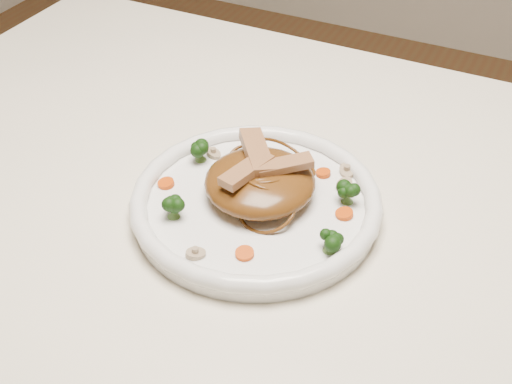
% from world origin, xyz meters
% --- Properties ---
extents(table, '(1.20, 0.80, 0.75)m').
position_xyz_m(table, '(0.00, 0.00, 0.65)').
color(table, beige).
rests_on(table, ground).
extents(plate, '(0.29, 0.29, 0.02)m').
position_xyz_m(plate, '(-0.02, -0.03, 0.76)').
color(plate, white).
rests_on(plate, table).
extents(noodle_mound, '(0.14, 0.14, 0.04)m').
position_xyz_m(noodle_mound, '(-0.02, -0.02, 0.79)').
color(noodle_mound, '#5B3111').
rests_on(noodle_mound, plate).
extents(chicken_a, '(0.06, 0.06, 0.01)m').
position_xyz_m(chicken_a, '(0.00, -0.00, 0.81)').
color(chicken_a, '#A97D50').
rests_on(chicken_a, noodle_mound).
extents(chicken_b, '(0.07, 0.08, 0.01)m').
position_xyz_m(chicken_b, '(-0.03, 0.00, 0.81)').
color(chicken_b, '#A97D50').
rests_on(chicken_b, noodle_mound).
extents(chicken_c, '(0.04, 0.07, 0.01)m').
position_xyz_m(chicken_c, '(-0.03, -0.03, 0.81)').
color(chicken_c, '#A97D50').
rests_on(chicken_c, noodle_mound).
extents(broccoli_0, '(0.03, 0.03, 0.03)m').
position_xyz_m(broccoli_0, '(0.07, 0.02, 0.78)').
color(broccoli_0, '#11350B').
rests_on(broccoli_0, plate).
extents(broccoli_1, '(0.04, 0.04, 0.03)m').
position_xyz_m(broccoli_1, '(-0.12, 0.01, 0.78)').
color(broccoli_1, '#11350B').
rests_on(broccoli_1, plate).
extents(broccoli_2, '(0.03, 0.03, 0.03)m').
position_xyz_m(broccoli_2, '(-0.09, -0.09, 0.78)').
color(broccoli_2, '#11350B').
rests_on(broccoli_2, plate).
extents(broccoli_3, '(0.03, 0.03, 0.03)m').
position_xyz_m(broccoli_3, '(0.08, -0.07, 0.78)').
color(broccoli_3, '#11350B').
rests_on(broccoli_3, plate).
extents(carrot_0, '(0.02, 0.02, 0.00)m').
position_xyz_m(carrot_0, '(0.03, 0.05, 0.77)').
color(carrot_0, '#B74806').
rests_on(carrot_0, plate).
extents(carrot_1, '(0.02, 0.02, 0.00)m').
position_xyz_m(carrot_1, '(-0.13, -0.05, 0.77)').
color(carrot_1, '#B74806').
rests_on(carrot_1, plate).
extents(carrot_2, '(0.03, 0.03, 0.00)m').
position_xyz_m(carrot_2, '(0.08, -0.01, 0.77)').
color(carrot_2, '#B74806').
rests_on(carrot_2, plate).
extents(carrot_3, '(0.02, 0.02, 0.00)m').
position_xyz_m(carrot_3, '(-0.07, 0.07, 0.77)').
color(carrot_3, '#B74806').
rests_on(carrot_3, plate).
extents(carrot_4, '(0.02, 0.02, 0.00)m').
position_xyz_m(carrot_4, '(0.01, -0.11, 0.77)').
color(carrot_4, '#B74806').
rests_on(carrot_4, plate).
extents(mushroom_0, '(0.03, 0.03, 0.01)m').
position_xyz_m(mushroom_0, '(-0.04, -0.13, 0.77)').
color(mushroom_0, tan).
rests_on(mushroom_0, plate).
extents(mushroom_1, '(0.03, 0.03, 0.01)m').
position_xyz_m(mushroom_1, '(0.06, 0.04, 0.77)').
color(mushroom_1, tan).
rests_on(mushroom_1, plate).
extents(mushroom_2, '(0.03, 0.03, 0.01)m').
position_xyz_m(mushroom_2, '(-0.11, 0.03, 0.77)').
color(mushroom_2, tan).
rests_on(mushroom_2, plate).
extents(mushroom_3, '(0.03, 0.03, 0.01)m').
position_xyz_m(mushroom_3, '(0.05, 0.07, 0.77)').
color(mushroom_3, tan).
rests_on(mushroom_3, plate).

